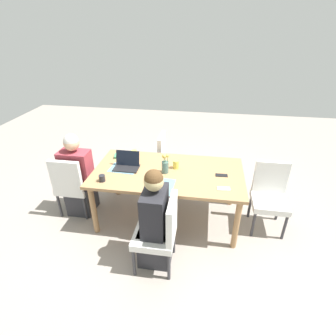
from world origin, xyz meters
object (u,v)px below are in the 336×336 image
chair_far_right_near (169,159)px  person_head_left_left_mid (78,179)px  phone_black (222,175)px  book_red_cover (121,156)px  coffee_mug_near_right (134,153)px  coffee_mug_centre_left (176,164)px  dining_table (168,176)px  coffee_mug_near_left (102,178)px  laptop_head_left_left_mid (127,165)px  chair_near_left_near (161,231)px  phone_silver (224,189)px  chair_head_right_left_far (270,193)px  person_near_left_near (155,224)px  flower_vase (165,165)px  chair_head_left_left_mid (72,183)px

chair_far_right_near → person_head_left_left_mid: bearing=-143.0°
phone_black → book_red_cover: bearing=164.7°
coffee_mug_near_right → coffee_mug_centre_left: bearing=-22.8°
chair_far_right_near → coffee_mug_near_right: chair_far_right_near is taller
dining_table → chair_far_right_near: bearing=97.9°
coffee_mug_near_left → book_red_cover: coffee_mug_near_left is taller
coffee_mug_near_right → phone_black: 1.28m
laptop_head_left_left_mid → dining_table: bearing=-1.0°
chair_near_left_near → phone_silver: (0.64, 0.53, 0.25)m
chair_head_right_left_far → laptop_head_left_left_mid: (-1.87, -0.05, 0.29)m
book_red_cover → phone_silver: size_ratio=1.33×
laptop_head_left_left_mid → person_near_left_near: bearing=-55.9°
coffee_mug_near_left → book_red_cover: (0.03, 0.67, -0.03)m
laptop_head_left_left_mid → phone_silver: laptop_head_left_left_mid is taller
flower_vase → coffee_mug_near_right: (-0.52, 0.40, -0.07)m
chair_far_right_near → phone_black: chair_far_right_near is taller
chair_near_left_near → phone_silver: bearing=39.7°
coffee_mug_centre_left → person_head_left_left_mid: bearing=-174.1°
dining_table → coffee_mug_near_right: (-0.55, 0.37, 0.12)m
person_near_left_near → chair_head_right_left_far: size_ratio=1.33×
chair_near_left_near → person_near_left_near: (-0.07, 0.06, 0.03)m
coffee_mug_near_right → chair_head_right_left_far: bearing=-9.5°
chair_near_left_near → coffee_mug_near_right: size_ratio=10.66×
person_near_left_near → phone_black: size_ratio=7.97×
coffee_mug_near_right → chair_near_left_near: bearing=-63.4°
person_head_left_left_mid → book_red_cover: 0.67m
coffee_mug_near_left → flower_vase: bearing=24.0°
person_head_left_left_mid → coffee_mug_centre_left: 1.37m
person_near_left_near → chair_head_left_left_mid: (-1.29, 0.66, -0.03)m
person_head_left_left_mid → coffee_mug_centre_left: size_ratio=10.97×
laptop_head_left_left_mid → coffee_mug_near_right: laptop_head_left_left_mid is taller
coffee_mug_near_left → phone_silver: coffee_mug_near_left is taller
chair_head_left_left_mid → phone_black: size_ratio=6.00×
flower_vase → book_red_cover: flower_vase is taller
chair_head_right_left_far → person_head_left_left_mid: bearing=-177.9°
person_near_left_near → coffee_mug_near_left: person_near_left_near is taller
chair_near_left_near → chair_far_right_near: same height
coffee_mug_near_left → phone_silver: 1.45m
dining_table → chair_far_right_near: size_ratio=2.14×
book_red_cover → phone_silver: 1.55m
person_near_left_near → person_head_left_left_mid: 1.43m
dining_table → flower_vase: 0.20m
person_head_left_left_mid → coffee_mug_near_left: person_head_left_left_mid is taller
coffee_mug_centre_left → chair_head_right_left_far: bearing=-2.0°
chair_near_left_near → chair_head_right_left_far: same height
coffee_mug_near_left → phone_black: size_ratio=0.54×
person_near_left_near → phone_black: 1.07m
chair_head_right_left_far → phone_black: bearing=-174.6°
chair_head_right_left_far → coffee_mug_centre_left: bearing=178.0°
flower_vase → phone_silver: flower_vase is taller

